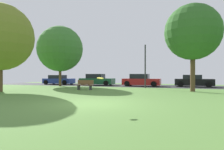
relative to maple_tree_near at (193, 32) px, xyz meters
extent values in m
plane|color=#547F38|center=(-4.88, -9.33, -4.95)|extent=(44.00, 44.00, 0.00)
cube|color=#28282B|center=(-4.88, 6.67, -4.95)|extent=(44.00, 6.40, 0.01)
cylinder|color=brown|center=(0.00, 0.00, -3.35)|extent=(0.39, 0.39, 3.21)
sphere|color=#2D6023|center=(0.00, 0.00, 0.02)|extent=(4.67, 4.67, 4.67)
cylinder|color=brown|center=(-14.85, 3.02, -3.50)|extent=(0.32, 0.32, 2.91)
sphere|color=#38702D|center=(-14.85, 3.02, -0.44)|extent=(5.49, 5.49, 5.49)
cylinder|color=yellow|center=(-3.91, -10.78, -3.67)|extent=(0.37, 0.37, 0.07)
cube|color=#233893|center=(-17.45, 6.66, -4.46)|extent=(4.26, 1.86, 0.68)
cube|color=black|center=(-17.66, 6.66, -3.88)|extent=(2.05, 1.63, 0.49)
cylinder|color=black|center=(-15.95, 7.59, -4.63)|extent=(0.64, 0.22, 0.64)
cylinder|color=black|center=(-15.95, 5.73, -4.63)|extent=(0.64, 0.22, 0.64)
cylinder|color=black|center=(-18.94, 7.59, -4.63)|extent=(0.64, 0.22, 0.64)
cylinder|color=black|center=(-18.94, 5.73, -4.63)|extent=(0.64, 0.22, 0.64)
cube|color=#195633|center=(-11.49, 6.52, -4.43)|extent=(4.50, 1.74, 0.74)
cube|color=black|center=(-11.72, 6.52, -3.77)|extent=(2.16, 1.53, 0.58)
cylinder|color=black|center=(-9.92, 7.39, -4.63)|extent=(0.64, 0.22, 0.64)
cylinder|color=black|center=(-9.92, 5.65, -4.63)|extent=(0.64, 0.22, 0.64)
cylinder|color=black|center=(-13.07, 7.39, -4.63)|extent=(0.64, 0.22, 0.64)
cylinder|color=black|center=(-13.07, 5.65, -4.63)|extent=(0.64, 0.22, 0.64)
cube|color=#B21E1E|center=(-5.54, 6.27, -4.43)|extent=(4.52, 1.70, 0.75)
cube|color=black|center=(-5.77, 6.27, -3.77)|extent=(2.17, 1.50, 0.58)
cylinder|color=black|center=(-3.96, 7.12, -4.63)|extent=(0.64, 0.22, 0.64)
cylinder|color=black|center=(-3.96, 5.42, -4.63)|extent=(0.64, 0.22, 0.64)
cylinder|color=black|center=(-7.13, 7.12, -4.63)|extent=(0.64, 0.22, 0.64)
cylinder|color=black|center=(-7.13, 5.42, -4.63)|extent=(0.64, 0.22, 0.64)
cube|color=black|center=(0.41, 6.94, -4.43)|extent=(4.20, 1.73, 0.75)
cube|color=black|center=(0.20, 6.94, -3.82)|extent=(2.02, 1.52, 0.47)
cylinder|color=black|center=(1.88, 7.81, -4.63)|extent=(0.64, 0.22, 0.64)
cylinder|color=black|center=(1.88, 6.08, -4.63)|extent=(0.64, 0.22, 0.64)
cylinder|color=black|center=(-1.06, 7.81, -4.63)|extent=(0.64, 0.22, 0.64)
cylinder|color=black|center=(-1.06, 6.08, -4.63)|extent=(0.64, 0.22, 0.64)
cube|color=brown|center=(-9.31, -1.46, -4.50)|extent=(1.60, 0.44, 0.06)
cube|color=brown|center=(-9.31, -1.26, -4.25)|extent=(1.60, 0.06, 0.40)
cube|color=#333338|center=(-8.71, -1.46, -4.73)|extent=(0.10, 0.40, 0.45)
cube|color=#333338|center=(-9.91, -1.46, -4.73)|extent=(0.10, 0.40, 0.45)
cylinder|color=#2D2D33|center=(-4.49, 2.87, -2.70)|extent=(0.14, 0.14, 4.50)
camera|label=1|loc=(-0.70, -18.56, -3.51)|focal=33.22mm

